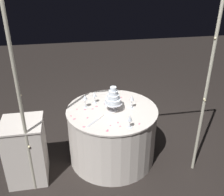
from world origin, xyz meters
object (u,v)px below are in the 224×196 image
wine_glass_0 (130,119)px  main_table (112,134)px  tiered_cake (113,98)px  cake_knife (97,120)px  wine_glass_1 (85,98)px  wine_glass_3 (132,99)px  decorative_arch (119,52)px  wine_glass_2 (94,95)px  side_table (26,151)px

wine_glass_0 → main_table: bearing=-74.6°
tiered_cake → wine_glass_0: bearing=105.1°
main_table → cake_knife: (0.22, 0.22, 0.37)m
wine_glass_1 → wine_glass_3: 0.58m
decorative_arch → wine_glass_2: size_ratio=16.16×
wine_glass_1 → wine_glass_3: (-0.57, 0.12, 0.00)m
tiered_cake → side_table: bearing=8.7°
decorative_arch → wine_glass_3: 0.87m
decorative_arch → tiered_cake: 0.79m
wine_glass_1 → wine_glass_2: bearing=-142.6°
decorative_arch → cake_knife: 0.90m
tiered_cake → wine_glass_3: (-0.24, -0.02, -0.03)m
side_table → wine_glass_0: (-1.18, 0.24, 0.46)m
wine_glass_3 → cake_knife: (0.47, 0.22, -0.13)m
side_table → wine_glass_3: 1.41m
main_table → tiered_cake: 0.54m
wine_glass_1 → cake_knife: wine_glass_1 is taller
wine_glass_0 → tiered_cake: bearing=-74.9°
decorative_arch → wine_glass_0: bearing=166.6°
wine_glass_3 → main_table: bearing=-1.8°
decorative_arch → side_table: bearing=-11.2°
main_table → wine_glass_3: 0.56m
wine_glass_2 → wine_glass_3: 0.49m
main_table → side_table: size_ratio=1.45×
main_table → wine_glass_0: size_ratio=7.18×
tiered_cake → wine_glass_1: size_ratio=1.86×
wine_glass_0 → wine_glass_2: 0.71m
tiered_cake → wine_glass_1: bearing=-22.6°
main_table → wine_glass_3: wine_glass_3 is taller
side_table → wine_glass_1: wine_glass_1 is taller
wine_glass_0 → wine_glass_2: wine_glass_0 is taller
tiered_cake → wine_glass_1: 0.36m
main_table → wine_glass_1: size_ratio=6.68×
wine_glass_1 → wine_glass_3: wine_glass_3 is taller
side_table → wine_glass_3: size_ratio=4.42×
cake_knife → wine_glass_3: bearing=-155.3°
decorative_arch → tiered_cake: size_ratio=7.90×
main_table → side_table: side_table is taller
tiered_cake → main_table: bearing=-71.2°
side_table → cake_knife: 0.91m
main_table → wine_glass_2: size_ratio=7.36×
side_table → cake_knife: (-0.84, 0.03, 0.35)m
decorative_arch → wine_glass_1: bearing=-58.0°
wine_glass_0 → wine_glass_1: wine_glass_1 is taller
decorative_arch → tiered_cake: bearing=-91.6°
side_table → wine_glass_3: wine_glass_3 is taller
wine_glass_3 → cake_knife: size_ratio=0.79×
main_table → wine_glass_0: (-0.12, 0.43, 0.48)m
tiered_cake → wine_glass_2: tiered_cake is taller
tiered_cake → cake_knife: 0.34m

